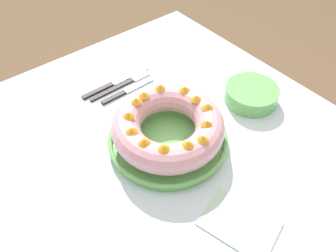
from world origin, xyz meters
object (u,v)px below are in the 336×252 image
at_px(side_bowl, 251,94).
at_px(fork, 125,84).
at_px(cake_knife, 124,92).
at_px(bundt_cake, 168,126).
at_px(serving_knife, 112,84).
at_px(serving_dish, 168,139).
at_px(napkin, 239,224).

bearing_deg(side_bowl, fork, -139.69).
bearing_deg(fork, cake_knife, -40.92).
xyz_separation_m(bundt_cake, serving_knife, (-0.30, 0.01, -0.06)).
bearing_deg(serving_dish, serving_knife, 177.77).
height_order(fork, serving_knife, serving_knife).
xyz_separation_m(serving_dish, serving_knife, (-0.30, 0.01, -0.01)).
height_order(cake_knife, napkin, cake_knife).
height_order(fork, napkin, fork).
bearing_deg(bundt_cake, cake_knife, 174.92).
distance_m(fork, side_bowl, 0.40).
height_order(bundt_cake, fork, bundt_cake).
bearing_deg(serving_knife, fork, 51.87).
distance_m(serving_dish, side_bowl, 0.31).
bearing_deg(serving_knife, napkin, -5.37).
relative_size(serving_dish, napkin, 1.98).
bearing_deg(napkin, side_bowl, 128.12).
bearing_deg(side_bowl, cake_knife, -133.92).
distance_m(fork, napkin, 0.57).
relative_size(serving_knife, side_bowl, 1.54).
relative_size(cake_knife, side_bowl, 1.19).
bearing_deg(fork, serving_knife, -130.99).
xyz_separation_m(cake_knife, napkin, (0.53, -0.05, -0.00)).
bearing_deg(bundt_cake, napkin, -5.18).
distance_m(bundt_cake, serving_knife, 0.31).
xyz_separation_m(cake_knife, side_bowl, (0.27, 0.28, 0.02)).
bearing_deg(serving_knife, bundt_cake, -3.94).
bearing_deg(cake_knife, serving_knife, -176.86).
relative_size(bundt_cake, side_bowl, 1.84).
relative_size(serving_knife, napkin, 1.51).
xyz_separation_m(bundt_cake, cake_knife, (-0.25, 0.02, -0.06)).
xyz_separation_m(bundt_cake, fork, (-0.28, 0.05, -0.06)).
relative_size(side_bowl, napkin, 0.98).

